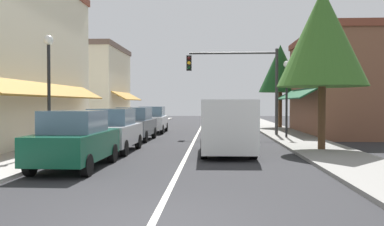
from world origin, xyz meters
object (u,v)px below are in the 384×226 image
Objects in this scene: street_lamp_right_mid at (287,86)px; parked_car_second_left at (113,131)px; van_in_lane at (226,125)px; tree_right_near at (322,38)px; parked_car_third_left at (135,124)px; parked_car_nearest_left at (75,140)px; parked_car_far_left at (152,120)px; traffic_signal_mast_arm at (243,76)px; tree_right_far at (280,69)px; street_lamp_left_near at (49,74)px.

parked_car_second_left is at bearing -142.40° from street_lamp_right_mid.
tree_right_near is at bearing 9.70° from van_in_lane.
parked_car_third_left is 0.79× the size of van_in_lane.
parked_car_nearest_left is at bearing -127.94° from street_lamp_right_mid.
parked_car_second_left and parked_car_far_left have the same top height.
parked_car_second_left is at bearing -90.89° from parked_car_far_left.
parked_car_third_left is 7.25m from van_in_lane.
traffic_signal_mast_arm is 0.82× the size of tree_right_near.
parked_car_nearest_left is at bearing -115.05° from tree_right_far.
tree_right_near is at bearing 4.00° from parked_car_second_left.
tree_right_near is at bearing -71.29° from traffic_signal_mast_arm.
parked_car_second_left is 3.34m from street_lamp_left_near.
parked_car_second_left is 0.75× the size of traffic_signal_mast_arm.
tree_right_near reaches higher than parked_car_far_left.
street_lamp_left_near reaches higher than parked_car_nearest_left.
parked_car_third_left is (-0.08, 5.25, 0.00)m from parked_car_second_left.
street_lamp_right_mid is at bearing 37.54° from street_lamp_left_near.
parked_car_third_left is 8.51m from street_lamp_right_mid.
tree_right_near reaches higher than street_lamp_left_near.
van_in_lane reaches higher than parked_car_second_left.
street_lamp_right_mid reaches higher than parked_car_nearest_left.
tree_right_far reaches higher than parked_car_far_left.
street_lamp_right_mid is at bearing 60.36° from van_in_lane.
traffic_signal_mast_arm is (5.98, 2.99, 2.75)m from parked_car_third_left.
parked_car_far_left is 0.96× the size of street_lamp_right_mid.
van_in_lane is at bearing -98.63° from traffic_signal_mast_arm.
tree_right_near is (8.52, -10.50, 3.78)m from parked_car_far_left.
parked_car_second_left is 10.45m from street_lamp_right_mid.
street_lamp_left_near reaches higher than parked_car_second_left.
tree_right_near is at bearing -85.91° from street_lamp_right_mid.
street_lamp_right_mid is 9.84m from tree_right_far.
tree_right_near is at bearing 10.91° from street_lamp_left_near.
van_in_lane is 0.78× the size of tree_right_near.
traffic_signal_mast_arm reaches higher than street_lamp_right_mid.
parked_car_second_left is 1.00× the size of parked_car_third_left.
van_in_lane is at bearing -2.64° from parked_car_second_left.
parked_car_second_left is at bearing -120.44° from tree_right_far.
tree_right_far reaches higher than parked_car_second_left.
parked_car_third_left is at bearing -173.08° from street_lamp_right_mid.
parked_car_nearest_left and parked_car_far_left have the same top height.
street_lamp_right_mid is (8.11, -4.76, 2.07)m from parked_car_far_left.
tree_right_far is at bearing 49.63° from parked_car_third_left.
tree_right_far reaches higher than street_lamp_right_mid.
street_lamp_right_mid is (8.20, 10.52, 2.07)m from parked_car_nearest_left.
van_in_lane is 0.80× the size of tree_right_far.
tree_right_near reaches higher than parked_car_third_left.
parked_car_nearest_left is 4.27m from parked_car_second_left.
parked_car_third_left is at bearing -91.70° from parked_car_far_left.
parked_car_second_left is 0.91× the size of street_lamp_left_near.
street_lamp_left_near is at bearing -123.08° from tree_right_far.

